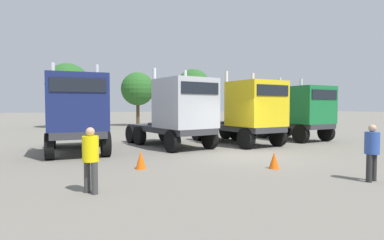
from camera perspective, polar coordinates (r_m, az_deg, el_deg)
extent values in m
plane|color=slate|center=(14.16, 9.85, -6.31)|extent=(200.00, 200.00, 0.00)
cube|color=#333338|center=(16.36, -19.97, -1.78)|extent=(2.53, 6.13, 0.30)
cube|color=navy|center=(14.46, -19.74, 2.99)|extent=(2.52, 2.42, 2.38)
cube|color=black|center=(13.32, -19.56, 5.90)|extent=(2.10, 0.16, 0.55)
cylinder|color=silver|center=(15.83, -16.53, 4.07)|extent=(0.19, 0.19, 2.98)
cylinder|color=silver|center=(15.75, -23.44, 3.97)|extent=(0.19, 0.19, 2.98)
cylinder|color=#333338|center=(17.67, -20.16, -0.79)|extent=(1.16, 1.16, 0.12)
cylinder|color=black|center=(14.20, -15.10, -4.14)|extent=(0.41, 1.10, 1.08)
cylinder|color=black|center=(14.10, -24.03, -4.32)|extent=(0.41, 1.10, 1.08)
cylinder|color=black|center=(17.87, -16.61, -2.79)|extent=(0.41, 1.10, 1.08)
cylinder|color=black|center=(17.79, -23.68, -2.93)|extent=(0.41, 1.10, 1.08)
cylinder|color=black|center=(18.97, -16.94, -2.49)|extent=(0.41, 1.10, 1.08)
cylinder|color=black|center=(18.89, -23.61, -2.62)|extent=(0.41, 1.10, 1.08)
cube|color=#333338|center=(17.38, -4.18, -1.56)|extent=(3.05, 6.13, 0.30)
cube|color=#B7BABF|center=(15.93, -1.24, 3.00)|extent=(2.76, 2.91, 2.44)
cube|color=black|center=(14.87, 1.51, 5.70)|extent=(2.08, 0.35, 0.55)
cylinder|color=silver|center=(17.66, -1.20, 3.93)|extent=(0.20, 0.20, 3.04)
cylinder|color=silver|center=(16.71, -6.69, 3.99)|extent=(0.20, 0.20, 3.04)
cylinder|color=#333338|center=(18.49, -6.18, -0.67)|extent=(1.25, 1.25, 0.12)
cylinder|color=black|center=(16.16, 3.19, -3.34)|extent=(0.50, 1.07, 1.03)
cylinder|color=black|center=(14.94, -3.55, -3.83)|extent=(0.50, 1.07, 1.03)
cylinder|color=black|center=(19.12, -3.32, -2.43)|extent=(0.50, 1.07, 1.03)
cylinder|color=black|center=(18.09, -9.32, -2.74)|extent=(0.50, 1.07, 1.03)
cylinder|color=black|center=(20.06, -4.93, -2.20)|extent=(0.50, 1.07, 1.03)
cylinder|color=black|center=(19.09, -10.71, -2.47)|extent=(0.50, 1.07, 1.03)
cube|color=#333338|center=(18.67, 7.77, -1.23)|extent=(2.71, 6.02, 0.30)
cube|color=yellow|center=(17.31, 11.34, 2.86)|extent=(2.60, 2.61, 2.36)
cube|color=black|center=(16.44, 14.23, 5.14)|extent=(2.10, 0.23, 0.55)
cylinder|color=silver|center=(18.96, 10.74, 3.74)|extent=(0.20, 0.20, 2.96)
cylinder|color=silver|center=(17.76, 6.13, 3.85)|extent=(0.20, 0.20, 2.96)
cylinder|color=#333338|center=(19.68, 5.44, -0.41)|extent=(1.19, 1.19, 0.12)
cylinder|color=black|center=(17.79, 15.02, -2.85)|extent=(0.44, 1.07, 1.05)
cylinder|color=black|center=(16.29, 9.59, -3.29)|extent=(0.44, 1.07, 1.05)
cylinder|color=black|center=(20.41, 7.87, -2.10)|extent=(0.44, 1.07, 1.05)
cylinder|color=black|center=(19.13, 2.70, -2.39)|extent=(0.44, 1.07, 1.05)
cylinder|color=black|center=(21.28, 6.02, -1.90)|extent=(0.44, 1.07, 1.05)
cylinder|color=black|center=(20.05, 0.97, -2.16)|extent=(0.44, 1.07, 1.05)
cube|color=#333338|center=(21.87, 16.65, -0.75)|extent=(2.54, 5.72, 0.30)
cube|color=#197238|center=(20.76, 19.83, 2.54)|extent=(2.54, 2.58, 2.24)
cube|color=black|center=(19.98, 22.53, 4.21)|extent=(2.10, 0.17, 0.55)
cylinder|color=silver|center=(22.38, 18.80, 3.31)|extent=(0.19, 0.19, 2.84)
cylinder|color=silver|center=(21.01, 15.31, 3.42)|extent=(0.19, 0.19, 2.84)
cylinder|color=#333338|center=(22.73, 14.44, -0.08)|extent=(1.16, 1.16, 0.12)
cylinder|color=black|center=(21.34, 22.75, -2.07)|extent=(0.41, 1.07, 1.05)
cylinder|color=black|center=(19.66, 18.78, -2.39)|extent=(0.41, 1.07, 1.05)
cylinder|color=black|center=(23.52, 16.42, -1.56)|extent=(0.41, 1.07, 1.05)
cylinder|color=black|center=(22.01, 12.39, -1.80)|extent=(0.41, 1.07, 1.05)
cylinder|color=black|center=(24.30, 14.57, -1.41)|extent=(0.41, 1.07, 1.05)
cylinder|color=black|center=(22.84, 10.57, -1.62)|extent=(0.41, 1.07, 1.05)
cylinder|color=#3B3B3B|center=(8.33, -16.95, -9.87)|extent=(0.22, 0.22, 0.80)
cylinder|color=#3B3B3B|center=(8.54, -18.13, -9.57)|extent=(0.22, 0.22, 0.80)
cylinder|color=yellow|center=(8.31, -17.61, -4.90)|extent=(0.55, 0.55, 0.63)
sphere|color=tan|center=(8.27, -17.65, -2.00)|extent=(0.22, 0.22, 0.22)
cylinder|color=#292929|center=(10.49, 28.99, -7.52)|extent=(0.19, 0.19, 0.79)
cylinder|color=#292929|center=(10.74, 29.61, -7.30)|extent=(0.19, 0.19, 0.79)
cylinder|color=#2F50A5|center=(10.52, 29.39, -3.58)|extent=(0.47, 0.47, 0.63)
sphere|color=tan|center=(10.48, 29.44, -1.29)|extent=(0.22, 0.22, 0.22)
cone|color=#F2590C|center=(11.49, 14.40, -6.97)|extent=(0.36, 0.36, 0.58)
cone|color=#F2590C|center=(11.22, -9.10, -7.02)|extent=(0.36, 0.36, 0.63)
cylinder|color=#4C3823|center=(34.06, -21.12, 0.87)|extent=(0.36, 0.36, 2.55)
sphere|color=#286023|center=(34.12, -21.20, 5.87)|extent=(4.25, 4.25, 4.25)
cylinder|color=#4C3823|center=(35.11, -9.60, 1.07)|extent=(0.36, 0.36, 2.56)
sphere|color=#286023|center=(35.15, -9.64, 5.48)|extent=(3.57, 3.57, 3.57)
cylinder|color=#4C3823|center=(37.38, 0.25, 1.48)|extent=(0.36, 0.36, 2.94)
sphere|color=#286023|center=(37.45, 0.25, 6.11)|extent=(3.88, 3.88, 3.88)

